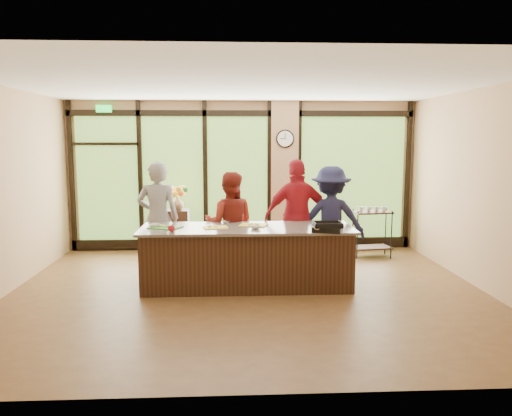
{
  "coord_description": "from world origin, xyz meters",
  "views": [
    {
      "loc": [
        -0.24,
        -7.12,
        2.23
      ],
      "look_at": [
        0.14,
        0.4,
        1.2
      ],
      "focal_mm": 35.0,
      "sensor_mm": 36.0,
      "label": 1
    }
  ],
  "objects": [
    {
      "name": "floor",
      "position": [
        0.0,
        0.0,
        0.0
      ],
      "size": [
        7.0,
        7.0,
        0.0
      ],
      "primitive_type": "plane",
      "color": "brown",
      "rests_on": "ground"
    },
    {
      "name": "ceiling",
      "position": [
        0.0,
        0.0,
        3.0
      ],
      "size": [
        7.0,
        7.0,
        0.0
      ],
      "primitive_type": "plane",
      "rotation": [
        3.14,
        0.0,
        0.0
      ],
      "color": "white",
      "rests_on": "back_wall"
    },
    {
      "name": "back_wall",
      "position": [
        0.0,
        3.0,
        1.5
      ],
      "size": [
        7.0,
        0.0,
        7.0
      ],
      "primitive_type": "plane",
      "rotation": [
        1.57,
        0.0,
        0.0
      ],
      "color": "tan",
      "rests_on": "floor"
    },
    {
      "name": "right_wall",
      "position": [
        3.5,
        0.0,
        1.5
      ],
      "size": [
        0.0,
        6.0,
        6.0
      ],
      "primitive_type": "plane",
      "rotation": [
        1.57,
        0.0,
        -1.57
      ],
      "color": "tan",
      "rests_on": "floor"
    },
    {
      "name": "window_wall",
      "position": [
        0.16,
        2.95,
        1.39
      ],
      "size": [
        6.9,
        0.12,
        3.0
      ],
      "color": "tan",
      "rests_on": "floor"
    },
    {
      "name": "island_base",
      "position": [
        0.0,
        0.3,
        0.44
      ],
      "size": [
        3.1,
        1.0,
        0.88
      ],
      "primitive_type": "cube",
      "color": "#321C10",
      "rests_on": "floor"
    },
    {
      "name": "countertop",
      "position": [
        0.0,
        0.3,
        0.9
      ],
      "size": [
        3.2,
        1.1,
        0.04
      ],
      "primitive_type": "cube",
      "color": "#6D635A",
      "rests_on": "island_base"
    },
    {
      "name": "wall_clock",
      "position": [
        0.85,
        2.87,
        2.25
      ],
      "size": [
        0.36,
        0.04,
        0.36
      ],
      "color": "black",
      "rests_on": "window_wall"
    },
    {
      "name": "cook_left",
      "position": [
        -1.45,
        1.12,
        0.94
      ],
      "size": [
        0.69,
        0.46,
        1.88
      ],
      "primitive_type": "imported",
      "rotation": [
        0.0,
        0.0,
        3.15
      ],
      "color": "gray",
      "rests_on": "floor"
    },
    {
      "name": "cook_midleft",
      "position": [
        -0.26,
        0.99,
        0.86
      ],
      "size": [
        0.9,
        0.74,
        1.71
      ],
      "primitive_type": "imported",
      "rotation": [
        0.0,
        0.0,
        3.03
      ],
      "color": "maroon",
      "rests_on": "floor"
    },
    {
      "name": "cook_midright",
      "position": [
        0.87,
        1.03,
        0.96
      ],
      "size": [
        1.17,
        0.59,
        1.92
      ],
      "primitive_type": "imported",
      "rotation": [
        0.0,
        0.0,
        3.25
      ],
      "color": "maroon",
      "rests_on": "floor"
    },
    {
      "name": "cook_right",
      "position": [
        1.43,
        1.06,
        0.9
      ],
      "size": [
        1.2,
        0.74,
        1.8
      ],
      "primitive_type": "imported",
      "rotation": [
        0.0,
        0.0,
        3.07
      ],
      "color": "#1A1B3A",
      "rests_on": "floor"
    },
    {
      "name": "roasting_pan",
      "position": [
        1.14,
        -0.14,
        0.96
      ],
      "size": [
        0.49,
        0.44,
        0.07
      ],
      "primitive_type": "cube",
      "rotation": [
        0.0,
        0.0,
        -0.36
      ],
      "color": "black",
      "rests_on": "countertop"
    },
    {
      "name": "mixing_bowl",
      "position": [
        1.09,
        -0.09,
        0.96
      ],
      "size": [
        0.43,
        0.43,
        0.09
      ],
      "primitive_type": "imported",
      "rotation": [
        0.0,
        0.0,
        -0.21
      ],
      "color": "silver",
      "rests_on": "countertop"
    },
    {
      "name": "cutting_board_left",
      "position": [
        -1.22,
        0.3,
        0.93
      ],
      "size": [
        0.54,
        0.48,
        0.01
      ],
      "primitive_type": "cube",
      "rotation": [
        0.0,
        0.0,
        -0.42
      ],
      "color": "#3E8A32",
      "rests_on": "countertop"
    },
    {
      "name": "cutting_board_center",
      "position": [
        -0.47,
        0.27,
        0.93
      ],
      "size": [
        0.4,
        0.32,
        0.01
      ],
      "primitive_type": "cube",
      "rotation": [
        0.0,
        0.0,
        0.16
      ],
      "color": "yellow",
      "rests_on": "countertop"
    },
    {
      "name": "cutting_board_right",
      "position": [
        0.1,
        0.44,
        0.93
      ],
      "size": [
        0.48,
        0.41,
        0.01
      ],
      "primitive_type": "cube",
      "rotation": [
        0.0,
        0.0,
        -0.27
      ],
      "color": "yellow",
      "rests_on": "countertop"
    },
    {
      "name": "prep_bowl_near",
      "position": [
        -1.38,
        0.34,
        0.95
      ],
      "size": [
        0.2,
        0.2,
        0.05
      ],
      "primitive_type": "imported",
      "rotation": [
        0.0,
        0.0,
        -0.29
      ],
      "color": "silver",
      "rests_on": "countertop"
    },
    {
      "name": "prep_bowl_mid",
      "position": [
        0.12,
        0.14,
        0.94
      ],
      "size": [
        0.2,
        0.2,
        0.05
      ],
      "primitive_type": "imported",
      "rotation": [
        0.0,
        0.0,
        -0.37
      ],
      "color": "silver",
      "rests_on": "countertop"
    },
    {
      "name": "prep_bowl_far",
      "position": [
        -0.32,
        0.72,
        0.93
      ],
      "size": [
        0.16,
        0.16,
        0.03
      ],
      "primitive_type": "imported",
      "rotation": [
        0.0,
        0.0,
        -0.43
      ],
      "color": "silver",
      "rests_on": "countertop"
    },
    {
      "name": "red_ramekin",
      "position": [
        -1.09,
        0.0,
        0.96
      ],
      "size": [
        0.1,
        0.1,
        0.08
      ],
      "primitive_type": "imported",
      "rotation": [
        0.0,
        0.0,
        0.03
      ],
      "color": "#AD111D",
      "rests_on": "countertop"
    },
    {
      "name": "flower_stand",
      "position": [
        -1.28,
        2.49,
        0.44
      ],
      "size": [
        0.46,
        0.46,
        0.89
      ],
      "primitive_type": "cube",
      "rotation": [
        0.0,
        0.0,
        -0.03
      ],
      "color": "#321C10",
      "rests_on": "floor"
    },
    {
      "name": "flower_vase",
      "position": [
        -1.28,
        2.49,
        1.02
      ],
      "size": [
        0.26,
        0.26,
        0.27
      ],
      "primitive_type": "imported",
      "rotation": [
        0.0,
        0.0,
        0.01
      ],
      "color": "olive",
      "rests_on": "flower_stand"
    },
    {
      "name": "bar_cart",
      "position": [
        2.45,
        2.14,
        0.58
      ],
      "size": [
        0.75,
        0.49,
        0.97
      ],
      "rotation": [
        0.0,
        0.0,
        0.12
      ],
      "color": "#321C10",
      "rests_on": "floor"
    }
  ]
}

